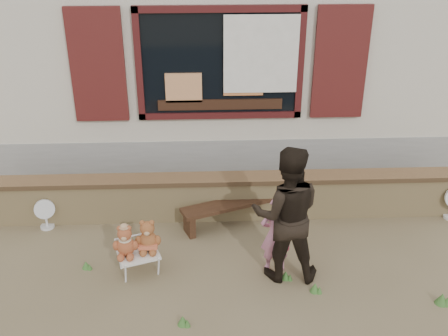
{
  "coord_description": "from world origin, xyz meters",
  "views": [
    {
      "loc": [
        -0.27,
        -5.68,
        4.11
      ],
      "look_at": [
        0.0,
        0.6,
        1.0
      ],
      "focal_mm": 42.0,
      "sensor_mm": 36.0,
      "label": 1
    }
  ],
  "objects_px": {
    "folding_chair": "(138,254)",
    "child": "(276,234)",
    "bench": "(230,209)",
    "teddy_bear_right": "(148,235)",
    "teddy_bear_left": "(125,240)",
    "adult": "(286,214)"
  },
  "relations": [
    {
      "from": "teddy_bear_right",
      "to": "adult",
      "type": "xyz_separation_m",
      "value": [
        1.67,
        -0.17,
        0.35
      ]
    },
    {
      "from": "folding_chair",
      "to": "teddy_bear_left",
      "type": "xyz_separation_m",
      "value": [
        -0.13,
        -0.05,
        0.24
      ]
    },
    {
      "from": "teddy_bear_right",
      "to": "bench",
      "type": "bearing_deg",
      "value": 24.23
    },
    {
      "from": "bench",
      "to": "child",
      "type": "distance_m",
      "value": 1.2
    },
    {
      "from": "teddy_bear_right",
      "to": "adult",
      "type": "distance_m",
      "value": 1.72
    },
    {
      "from": "child",
      "to": "teddy_bear_left",
      "type": "bearing_deg",
      "value": -3.58
    },
    {
      "from": "bench",
      "to": "teddy_bear_right",
      "type": "xyz_separation_m",
      "value": [
        -1.07,
        -1.01,
        0.25
      ]
    },
    {
      "from": "child",
      "to": "adult",
      "type": "distance_m",
      "value": 0.38
    },
    {
      "from": "teddy_bear_left",
      "to": "teddy_bear_right",
      "type": "distance_m",
      "value": 0.28
    },
    {
      "from": "child",
      "to": "adult",
      "type": "xyz_separation_m",
      "value": [
        0.1,
        -0.11,
        0.35
      ]
    },
    {
      "from": "teddy_bear_left",
      "to": "child",
      "type": "height_order",
      "value": "child"
    },
    {
      "from": "teddy_bear_left",
      "to": "adult",
      "type": "height_order",
      "value": "adult"
    },
    {
      "from": "bench",
      "to": "folding_chair",
      "type": "relative_size",
      "value": 2.41
    },
    {
      "from": "bench",
      "to": "teddy_bear_left",
      "type": "height_order",
      "value": "teddy_bear_left"
    },
    {
      "from": "bench",
      "to": "teddy_bear_left",
      "type": "distance_m",
      "value": 1.75
    },
    {
      "from": "child",
      "to": "adult",
      "type": "relative_size",
      "value": 0.6
    },
    {
      "from": "folding_chair",
      "to": "adult",
      "type": "xyz_separation_m",
      "value": [
        1.8,
        -0.12,
        0.6
      ]
    },
    {
      "from": "folding_chair",
      "to": "teddy_bear_right",
      "type": "relative_size",
      "value": 1.38
    },
    {
      "from": "adult",
      "to": "teddy_bear_right",
      "type": "bearing_deg",
      "value": -1.34
    },
    {
      "from": "teddy_bear_left",
      "to": "folding_chair",
      "type": "bearing_deg",
      "value": 0.0
    },
    {
      "from": "child",
      "to": "teddy_bear_right",
      "type": "bearing_deg",
      "value": -6.72
    },
    {
      "from": "folding_chair",
      "to": "child",
      "type": "height_order",
      "value": "child"
    }
  ]
}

